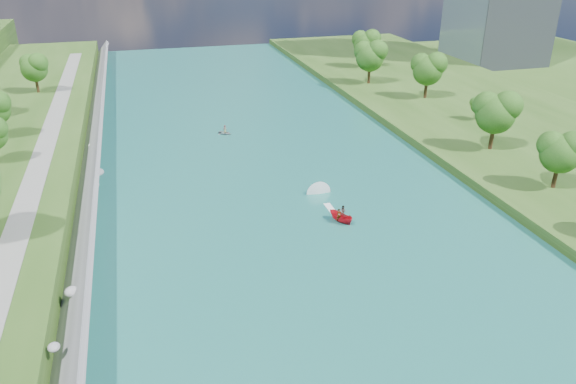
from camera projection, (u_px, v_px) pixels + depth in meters
name	position (u px, v px, depth m)	size (l,w,h in m)	color
ground	(334.00, 284.00, 59.49)	(260.00, 260.00, 0.00)	#2D5119
river_water	(284.00, 204.00, 76.95)	(55.00, 240.00, 0.10)	#175958
riprap_bank	(84.00, 218.00, 69.42)	(3.58, 236.00, 4.21)	slate
riverside_path	(24.00, 210.00, 67.55)	(3.00, 200.00, 0.10)	gray
trees_east	(472.00, 103.00, 97.73)	(13.75, 138.05, 11.76)	#174913
motorboat	(335.00, 211.00, 73.71)	(3.60, 18.68, 2.04)	red
raft	(225.00, 132.00, 103.41)	(3.24, 3.23, 1.64)	#92949A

